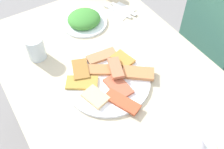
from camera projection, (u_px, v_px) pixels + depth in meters
dining_table at (115, 89)px, 1.14m from camera, size 1.23×0.81×0.70m
dining_chair at (218, 46)px, 1.47m from camera, size 0.50×0.51×0.91m
pide_platter at (108, 79)px, 1.06m from camera, size 0.37×0.36×0.04m
salad_plate_rice at (84, 20)px, 1.29m from camera, size 0.22×0.22×0.06m
drinking_glass at (36, 48)px, 1.12m from camera, size 0.08×0.08×0.10m
paper_napkin at (121, 11)px, 1.37m from camera, size 0.14×0.14×0.00m
fork at (118, 11)px, 1.36m from camera, size 0.16×0.07×0.00m
spoon at (124, 9)px, 1.37m from camera, size 0.16×0.07×0.00m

